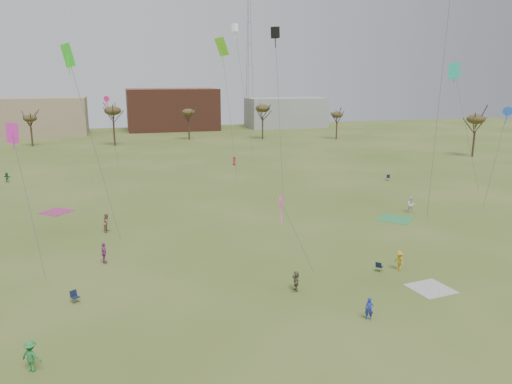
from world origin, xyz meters
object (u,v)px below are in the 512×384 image
object	(u,v)px
camp_chair_left	(75,299)
camp_chair_center	(379,269)
radio_tower	(249,64)
flyer_near_center	(31,356)
camp_chair_right	(388,179)
flyer_near_right	(369,309)

from	to	relation	value
camp_chair_left	camp_chair_center	bearing A→B (deg)	-34.30
camp_chair_center	radio_tower	world-z (taller)	radio_tower
flyer_near_center	radio_tower	bearing A→B (deg)	-80.37
camp_chair_center	camp_chair_right	size ratio (longest dim) A/B	1.00
flyer_near_right	camp_chair_left	bearing A→B (deg)	-172.00
flyer_near_center	camp_chair_center	distance (m)	26.13
flyer_near_right	camp_chair_right	bearing A→B (deg)	88.84
camp_chair_left	camp_chair_right	xyz separation A→B (m)	(43.09, 31.10, 0.00)
camp_chair_right	radio_tower	distance (m)	90.67
flyer_near_center	flyer_near_right	world-z (taller)	flyer_near_center
flyer_near_center	camp_chair_center	world-z (taller)	flyer_near_center
flyer_near_right	camp_chair_left	xyz separation A→B (m)	(-18.63, 7.89, -0.50)
camp_chair_right	radio_tower	size ratio (longest dim) A/B	0.02
flyer_near_right	radio_tower	distance (m)	131.65
camp_chair_center	camp_chair_left	bearing A→B (deg)	48.73
flyer_near_right	radio_tower	size ratio (longest dim) A/B	0.04
flyer_near_center	camp_chair_left	bearing A→B (deg)	-71.88
flyer_near_right	camp_chair_right	distance (m)	46.03
camp_chair_right	camp_chair_center	bearing A→B (deg)	-83.18
flyer_near_center	camp_chair_left	world-z (taller)	flyer_near_center
camp_chair_left	radio_tower	world-z (taller)	radio_tower
camp_chair_left	radio_tower	size ratio (longest dim) A/B	0.02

